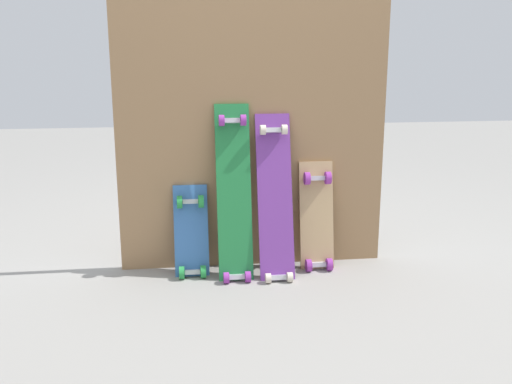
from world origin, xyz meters
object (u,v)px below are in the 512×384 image
skateboard_green (234,199)px  skateboard_natural (317,221)px  skateboard_blue (191,237)px  skateboard_purple (275,204)px

skateboard_green → skateboard_natural: (0.46, 0.05, -0.15)m
skateboard_blue → skateboard_green: size_ratio=0.55×
skateboard_green → skateboard_natural: size_ratio=1.50×
skateboard_green → skateboard_natural: 0.49m
skateboard_purple → skateboard_natural: size_ratio=1.42×
skateboard_purple → skateboard_natural: (0.24, 0.07, -0.13)m
skateboard_purple → skateboard_green: bearing=176.2°
skateboard_blue → skateboard_purple: skateboard_purple is taller
skateboard_green → skateboard_purple: size_ratio=1.05×
skateboard_purple → skateboard_blue: bearing=173.4°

